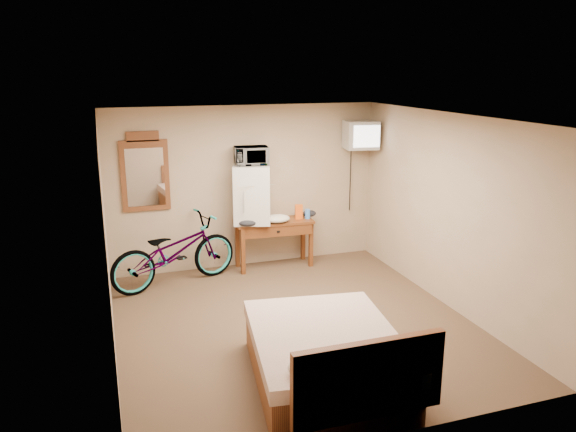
# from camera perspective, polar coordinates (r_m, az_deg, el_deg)

# --- Properties ---
(room) EXTENTS (4.60, 4.64, 2.50)m
(room) POSITION_cam_1_polar(r_m,az_deg,el_deg) (6.56, 0.66, -1.00)
(room) COLOR #4C3526
(room) RESTS_ON ground
(desk) EXTENTS (1.22, 0.52, 0.75)m
(desk) POSITION_cam_1_polar(r_m,az_deg,el_deg) (8.68, -1.36, -1.38)
(desk) COLOR brown
(desk) RESTS_ON floor
(mini_fridge) EXTENTS (0.67, 0.65, 0.89)m
(mini_fridge) POSITION_cam_1_polar(r_m,az_deg,el_deg) (8.48, -3.68, 2.27)
(mini_fridge) COLOR silver
(mini_fridge) RESTS_ON desk
(microwave) EXTENTS (0.52, 0.38, 0.27)m
(microwave) POSITION_cam_1_polar(r_m,az_deg,el_deg) (8.37, -3.75, 6.14)
(microwave) COLOR silver
(microwave) RESTS_ON mini_fridge
(snack_bag) EXTENTS (0.12, 0.08, 0.23)m
(snack_bag) POSITION_cam_1_polar(r_m,az_deg,el_deg) (8.73, 1.10, 0.44)
(snack_bag) COLOR orange
(snack_bag) RESTS_ON desk
(blue_cup) EXTENTS (0.08, 0.08, 0.15)m
(blue_cup) POSITION_cam_1_polar(r_m,az_deg,el_deg) (8.77, 1.99, 0.21)
(blue_cup) COLOR #4585EB
(blue_cup) RESTS_ON desk
(cloth_cream) EXTENTS (0.39, 0.30, 0.12)m
(cloth_cream) POSITION_cam_1_polar(r_m,az_deg,el_deg) (8.54, -1.07, -0.27)
(cloth_cream) COLOR beige
(cloth_cream) RESTS_ON desk
(cloth_dark_a) EXTENTS (0.28, 0.21, 0.11)m
(cloth_dark_a) POSITION_cam_1_polar(r_m,az_deg,el_deg) (8.37, -4.09, -0.69)
(cloth_dark_a) COLOR black
(cloth_dark_a) RESTS_ON desk
(cloth_dark_b) EXTENTS (0.22, 0.18, 0.10)m
(cloth_dark_b) POSITION_cam_1_polar(r_m,az_deg,el_deg) (8.88, 2.17, 0.25)
(cloth_dark_b) COLOR black
(cloth_dark_b) RESTS_ON desk
(crt_television) EXTENTS (0.55, 0.62, 0.44)m
(crt_television) POSITION_cam_1_polar(r_m,az_deg,el_deg) (8.93, 7.40, 8.18)
(crt_television) COLOR black
(crt_television) RESTS_ON room
(wall_mirror) EXTENTS (0.68, 0.04, 1.16)m
(wall_mirror) POSITION_cam_1_polar(r_m,az_deg,el_deg) (8.38, -14.32, 4.27)
(wall_mirror) COLOR brown
(wall_mirror) RESTS_ON room
(bicycle) EXTENTS (2.02, 1.23, 1.00)m
(bicycle) POSITION_cam_1_polar(r_m,az_deg,el_deg) (8.17, -11.48, -3.56)
(bicycle) COLOR black
(bicycle) RESTS_ON floor
(bed) EXTENTS (1.64, 2.02, 0.90)m
(bed) POSITION_cam_1_polar(r_m,az_deg,el_deg) (5.68, 4.07, -14.09)
(bed) COLOR brown
(bed) RESTS_ON floor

